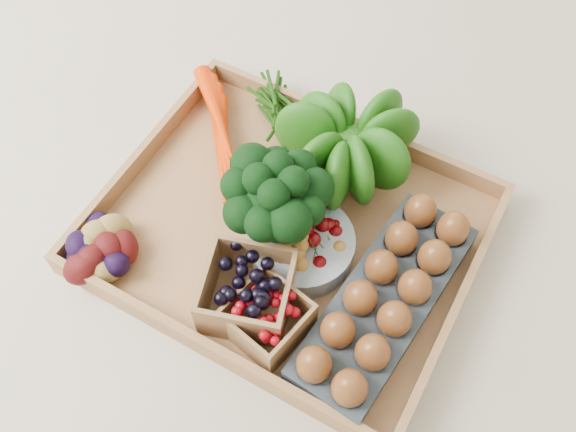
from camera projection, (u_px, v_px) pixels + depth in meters
The scene contains 10 objects.
ground at pixel (288, 236), 0.99m from camera, with size 4.00×4.00×0.00m, color beige.
tray at pixel (288, 234), 0.98m from camera, with size 0.55×0.45×0.01m, color #AB7747.
carrots at pixel (220, 126), 1.05m from camera, with size 0.21×0.15×0.05m, color #EF3000, non-canonical shape.
lettuce at pixel (348, 142), 0.98m from camera, with size 0.15×0.15×0.15m, color #0D4B0B.
broccoli at pixel (277, 214), 0.92m from camera, with size 0.15×0.15×0.12m, color black, non-canonical shape.
cherry_bowl at pixel (302, 246), 0.94m from camera, with size 0.16×0.16×0.04m, color #8C9EA5.
egg_carton at pixel (384, 303), 0.90m from camera, with size 0.12×0.34×0.04m, color #363E45.
potatoes at pixel (93, 245), 0.92m from camera, with size 0.13×0.13×0.07m, color #3B0909, non-canonical shape.
punnet_blackberry at pixel (248, 292), 0.88m from camera, with size 0.12×0.12×0.08m, color black.
punnet_raspberry at pixel (267, 319), 0.87m from camera, with size 0.10×0.10×0.07m, color maroon.
Camera 1 is at (0.24, -0.43, 0.86)m, focal length 40.00 mm.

